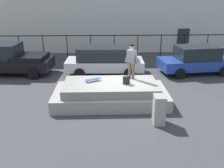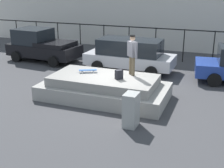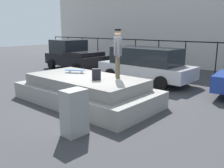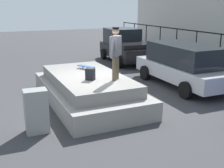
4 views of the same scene
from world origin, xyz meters
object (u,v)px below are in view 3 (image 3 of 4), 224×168
object	(u,v)px
backpack	(96,74)
car_black_pickup_near	(74,55)
car_silver_hatchback_mid	(146,64)
skateboarder	(118,50)
utility_box	(74,112)
skateboard	(75,70)

from	to	relation	value
backpack	car_black_pickup_near	bearing A→B (deg)	94.55
car_black_pickup_near	car_silver_hatchback_mid	bearing A→B (deg)	-2.07
car_silver_hatchback_mid	skateboarder	bearing A→B (deg)	-71.09
skateboarder	utility_box	xyz separation A→B (m)	(0.82, -2.69, -1.33)
car_silver_hatchback_mid	car_black_pickup_near	bearing A→B (deg)	177.93
skateboard	car_black_pickup_near	world-z (taller)	car_black_pickup_near
skateboard	utility_box	distance (m)	3.58
utility_box	skateboard	bearing A→B (deg)	141.13
car_silver_hatchback_mid	utility_box	world-z (taller)	car_silver_hatchback_mid
skateboarder	backpack	world-z (taller)	skateboarder
backpack	skateboard	bearing A→B (deg)	115.26
car_silver_hatchback_mid	utility_box	xyz separation A→B (m)	(2.10, -6.40, -0.33)
backpack	car_black_pickup_near	world-z (taller)	car_black_pickup_near
skateboarder	backpack	size ratio (longest dim) A/B	4.39
skateboarder	car_black_pickup_near	bearing A→B (deg)	150.60
backpack	car_silver_hatchback_mid	world-z (taller)	car_silver_hatchback_mid
skateboarder	car_black_pickup_near	distance (m)	8.05
car_black_pickup_near	car_silver_hatchback_mid	size ratio (longest dim) A/B	0.94
backpack	utility_box	size ratio (longest dim) A/B	0.32
backpack	utility_box	bearing A→B (deg)	-110.26
backpack	skateboarder	bearing A→B (deg)	17.71
car_silver_hatchback_mid	skateboard	bearing A→B (deg)	-98.12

